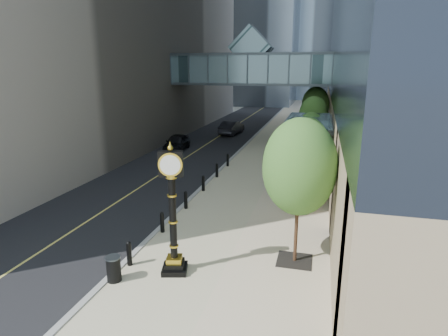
{
  "coord_description": "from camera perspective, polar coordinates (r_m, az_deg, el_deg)",
  "views": [
    {
      "loc": [
        4.28,
        -10.96,
        7.62
      ],
      "look_at": [
        -0.02,
        5.54,
        3.05
      ],
      "focal_mm": 30.0,
      "sensor_mm": 36.0,
      "label": 1
    }
  ],
  "objects": [
    {
      "name": "car_far",
      "position": [
        44.5,
        1.18,
        6.2
      ],
      "size": [
        2.17,
        4.99,
        1.6
      ],
      "primitive_type": "imported",
      "rotation": [
        0.0,
        0.0,
        3.04
      ],
      "color": "black",
      "rests_on": "road"
    },
    {
      "name": "road",
      "position": [
        52.75,
        2.12,
        6.69
      ],
      "size": [
        8.0,
        180.0,
        0.02
      ],
      "primitive_type": "cube",
      "color": "black",
      "rests_on": "ground"
    },
    {
      "name": "pedestrian",
      "position": [
        24.99,
        13.22,
        -1.17
      ],
      "size": [
        0.63,
        0.48,
        1.55
      ],
      "primitive_type": "imported",
      "rotation": [
        0.0,
        0.0,
        2.93
      ],
      "color": "#B8B0A8",
      "rests_on": "sidewalk"
    },
    {
      "name": "skywalk",
      "position": [
        39.64,
        4.16,
        15.09
      ],
      "size": [
        17.0,
        4.2,
        5.8
      ],
      "color": "slate",
      "rests_on": "ground"
    },
    {
      "name": "entrance_canopy",
      "position": [
        25.21,
        12.74,
        6.82
      ],
      "size": [
        3.0,
        8.0,
        4.38
      ],
      "color": "#383F44",
      "rests_on": "ground"
    },
    {
      "name": "street_clock",
      "position": [
        14.08,
        -7.79,
        -7.78
      ],
      "size": [
        1.13,
        1.13,
        4.94
      ],
      "rotation": [
        0.0,
        0.0,
        0.26
      ],
      "color": "black",
      "rests_on": "sidewalk"
    },
    {
      "name": "trash_bin",
      "position": [
        14.7,
        -16.46,
        -14.6
      ],
      "size": [
        0.68,
        0.68,
        0.9
      ],
      "primitive_type": "cylinder",
      "rotation": [
        0.0,
        0.0,
        -0.41
      ],
      "color": "black",
      "rests_on": "sidewalk"
    },
    {
      "name": "curb",
      "position": [
        52.04,
        6.45,
        6.51
      ],
      "size": [
        0.25,
        180.0,
        0.07
      ],
      "primitive_type": "cube",
      "color": "gray",
      "rests_on": "ground"
    },
    {
      "name": "street_trees",
      "position": [
        27.28,
        13.1,
        6.34
      ],
      "size": [
        2.83,
        28.82,
        5.82
      ],
      "color": "black",
      "rests_on": "sidewalk"
    },
    {
      "name": "car_near",
      "position": [
        35.91,
        -7.21,
        3.88
      ],
      "size": [
        2.2,
        4.58,
        1.51
      ],
      "primitive_type": "imported",
      "rotation": [
        0.0,
        0.0,
        0.1
      ],
      "color": "black",
      "rests_on": "road"
    },
    {
      "name": "sidewalk",
      "position": [
        51.63,
        10.87,
        6.27
      ],
      "size": [
        8.0,
        180.0,
        0.06
      ],
      "primitive_type": "cube",
      "color": "#B7AE8C",
      "rests_on": "ground"
    },
    {
      "name": "bollard_row",
      "position": [
        22.31,
        -4.43,
        -3.63
      ],
      "size": [
        0.2,
        16.2,
        0.9
      ],
      "color": "black",
      "rests_on": "sidewalk"
    },
    {
      "name": "ground",
      "position": [
        14.02,
        -5.93,
        -18.01
      ],
      "size": [
        320.0,
        320.0,
        0.0
      ],
      "primitive_type": "plane",
      "color": "gray",
      "rests_on": "ground"
    }
  ]
}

